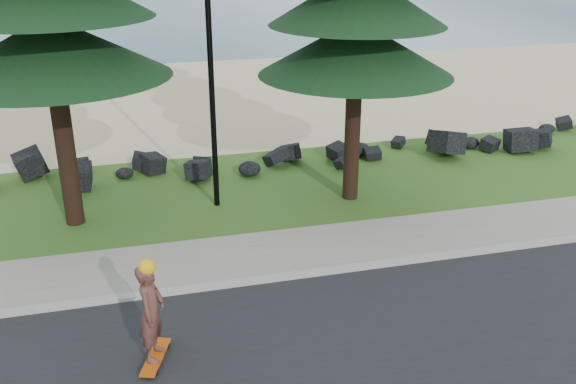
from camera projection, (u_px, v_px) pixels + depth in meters
name	position (u px, v px, depth m)	size (l,w,h in m)	color
ground	(240.00, 263.00, 13.76)	(160.00, 160.00, 0.00)	#3B5D1D
kerb	(248.00, 282.00, 12.94)	(160.00, 0.20, 0.10)	#A9A398
sidewalk	(238.00, 257.00, 13.92)	(160.00, 2.00, 0.08)	gray
beach_sand	(176.00, 99.00, 26.71)	(160.00, 15.00, 0.01)	#D0C18B
ocean	(139.00, 3.00, 59.31)	(160.00, 58.00, 0.01)	#355866
seawall_boulders	(205.00, 173.00, 18.76)	(60.00, 2.40, 1.10)	black
lamp_post	(210.00, 44.00, 15.02)	(0.25, 0.14, 8.14)	black
skateboarder	(151.00, 313.00, 10.28)	(0.60, 1.05, 1.91)	#BD470B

